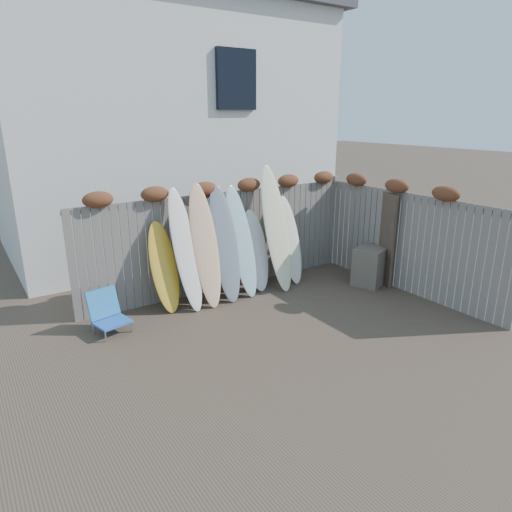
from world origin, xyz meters
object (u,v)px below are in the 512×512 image
surfboard_0 (164,267)px  beach_chair (108,313)px  wooden_crate (370,266)px  lattice_panel (378,235)px

surfboard_0 → beach_chair: bearing=-168.3°
wooden_crate → lattice_panel: size_ratio=0.41×
beach_chair → surfboard_0: surfboard_0 is taller
beach_chair → surfboard_0: (1.15, 0.30, 0.49)m
beach_chair → wooden_crate: wooden_crate is taller
beach_chair → surfboard_0: bearing=14.7°
beach_chair → lattice_panel: lattice_panel is taller
surfboard_0 → lattice_panel: bearing=-15.3°
lattice_panel → surfboard_0: 4.60m
beach_chair → lattice_panel: (5.64, -0.68, 0.64)m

